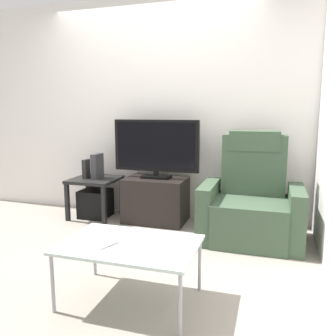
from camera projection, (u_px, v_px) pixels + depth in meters
The scene contains 11 objects.
ground_plane at pixel (115, 246), 3.29m from camera, with size 6.40×6.40×0.00m, color gray.
wall_back at pixel (153, 109), 4.14m from camera, with size 6.40×0.06×2.60m, color silver.
tv_stand at pixel (156, 200), 3.99m from camera, with size 0.70×0.47×0.52m.
television at pixel (156, 147), 3.91m from camera, with size 1.00×0.20×0.67m.
recliner_armchair at pixel (251, 203), 3.43m from camera, with size 0.98×0.78×1.08m.
side_table at pixel (95, 184), 4.15m from camera, with size 0.54×0.54×0.48m.
subwoofer_box at pixel (96, 203), 4.19m from camera, with size 0.34×0.34×0.34m, color black.
book_upright at pixel (86, 169), 4.13m from camera, with size 0.05×0.12×0.23m, color #262626.
game_console at pixel (97, 166), 4.11m from camera, with size 0.07×0.20×0.30m, color #333338.
coffee_table at pixel (130, 247), 2.28m from camera, with size 0.90×0.60×0.41m.
cell_phone at pixel (107, 244), 2.24m from camera, with size 0.07×0.15×0.01m, color #B7B7BC.
Camera 1 is at (1.39, -2.83, 1.28)m, focal length 36.67 mm.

